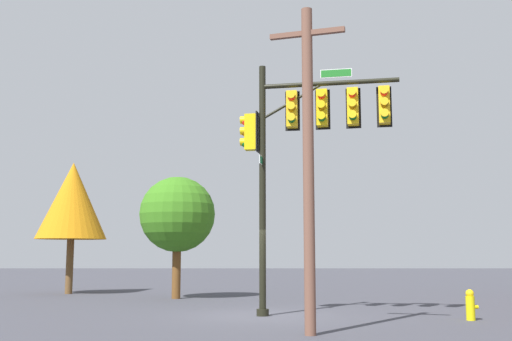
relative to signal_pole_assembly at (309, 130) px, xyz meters
name	(u,v)px	position (x,y,z in m)	size (l,w,h in m)	color
ground_plane	(265,316)	(-1.32, 0.28, -5.46)	(120.00, 120.00, 0.00)	#3D3D46
signal_pole_assembly	(309,130)	(0.00, 0.00, 0.00)	(4.71, 1.51, 7.50)	black
utility_pole	(310,160)	(-0.31, -4.01, -1.53)	(1.75, 0.66, 7.56)	brown
fire_hydrant	(473,305)	(4.32, -0.92, -5.05)	(0.33, 0.24, 0.83)	yellow
tree_near	(179,215)	(-4.75, 7.19, -2.08)	(3.09, 3.09, 4.95)	brown
tree_mid	(74,201)	(-10.01, 10.24, -1.24)	(3.20, 3.20, 6.02)	brown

